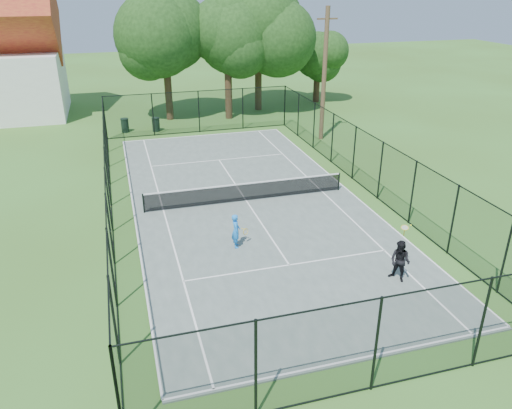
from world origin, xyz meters
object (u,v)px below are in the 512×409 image
object	(u,v)px
tennis_net	(246,191)
trash_bin_right	(156,124)
trash_bin_left	(125,125)
utility_pole	(324,75)
player_black	(400,261)
player_blue	(236,231)

from	to	relation	value
tennis_net	trash_bin_right	xyz separation A→B (m)	(-3.02, 14.09, -0.07)
trash_bin_left	trash_bin_right	size ratio (longest dim) A/B	1.01
tennis_net	utility_pole	bearing A→B (deg)	49.06
player_black	trash_bin_right	bearing A→B (deg)	106.06
player_black	trash_bin_left	bearing A→B (deg)	110.72
player_blue	trash_bin_right	bearing A→B (deg)	94.35
trash_bin_left	utility_pole	size ratio (longest dim) A/B	0.12
utility_pole	tennis_net	bearing A→B (deg)	-130.94
utility_pole	player_black	bearing A→B (deg)	-103.90
tennis_net	trash_bin_right	bearing A→B (deg)	102.09
trash_bin_right	utility_pole	world-z (taller)	utility_pole
tennis_net	player_blue	bearing A→B (deg)	-110.15
player_blue	player_black	world-z (taller)	player_black
tennis_net	player_blue	size ratio (longest dim) A/B	6.91
tennis_net	player_black	xyz separation A→B (m)	(3.48, -8.49, 0.28)
tennis_net	trash_bin_left	size ratio (longest dim) A/B	9.97
player_blue	player_black	xyz separation A→B (m)	(5.09, -4.09, 0.07)
utility_pole	player_black	world-z (taller)	utility_pole
trash_bin_left	utility_pole	distance (m)	14.63
tennis_net	utility_pole	size ratio (longest dim) A/B	1.17
utility_pole	player_black	size ratio (longest dim) A/B	4.28
trash_bin_left	player_black	world-z (taller)	player_black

